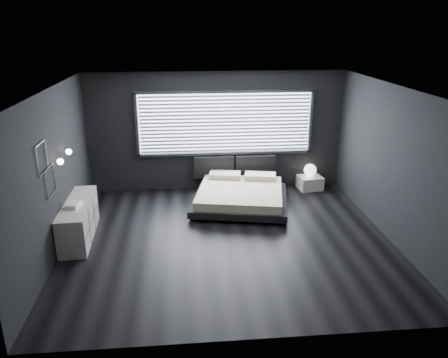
{
  "coord_description": "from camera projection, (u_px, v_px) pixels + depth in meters",
  "views": [
    {
      "loc": [
        -0.76,
        -7.27,
        3.85
      ],
      "look_at": [
        0.0,
        0.85,
        0.9
      ],
      "focal_mm": 35.0,
      "sensor_mm": 36.0,
      "label": 1
    }
  ],
  "objects": [
    {
      "name": "room",
      "position": [
        228.0,
        169.0,
        7.7
      ],
      "size": [
        6.04,
        6.0,
        2.8
      ],
      "color": "black",
      "rests_on": "ground"
    },
    {
      "name": "book_stack",
      "position": [
        73.0,
        205.0,
        7.87
      ],
      "size": [
        0.32,
        0.38,
        0.07
      ],
      "color": "white",
      "rests_on": "dresser"
    },
    {
      "name": "wall_art_lower",
      "position": [
        51.0,
        181.0,
        7.17
      ],
      "size": [
        0.01,
        0.48,
        0.48
      ],
      "color": "#47474C",
      "rests_on": "ground"
    },
    {
      "name": "window",
      "position": [
        225.0,
        123.0,
        10.17
      ],
      "size": [
        4.14,
        0.09,
        1.52
      ],
      "color": "white",
      "rests_on": "ground"
    },
    {
      "name": "wall_art_upper",
      "position": [
        42.0,
        158.0,
        6.77
      ],
      "size": [
        0.01,
        0.48,
        0.48
      ],
      "color": "#47474C",
      "rests_on": "ground"
    },
    {
      "name": "sconce_near",
      "position": [
        60.0,
        162.0,
        7.43
      ],
      "size": [
        0.18,
        0.11,
        0.11
      ],
      "color": "silver",
      "rests_on": "ground"
    },
    {
      "name": "nightstand",
      "position": [
        310.0,
        183.0,
        10.6
      ],
      "size": [
        0.61,
        0.53,
        0.32
      ],
      "primitive_type": "cube",
      "rotation": [
        0.0,
        0.0,
        0.14
      ],
      "color": "silver",
      "rests_on": "ground"
    },
    {
      "name": "sconce_far",
      "position": [
        69.0,
        152.0,
        7.99
      ],
      "size": [
        0.18,
        0.11,
        0.11
      ],
      "color": "silver",
      "rests_on": "ground"
    },
    {
      "name": "dresser",
      "position": [
        79.0,
        220.0,
        8.16
      ],
      "size": [
        0.58,
        1.78,
        0.7
      ],
      "color": "silver",
      "rests_on": "ground"
    },
    {
      "name": "orb_lamp",
      "position": [
        310.0,
        170.0,
        10.54
      ],
      "size": [
        0.3,
        0.3,
        0.3
      ],
      "primitive_type": "sphere",
      "color": "white",
      "rests_on": "nightstand"
    },
    {
      "name": "bed",
      "position": [
        240.0,
        195.0,
        9.62
      ],
      "size": [
        2.36,
        2.28,
        0.52
      ],
      "color": "black",
      "rests_on": "ground"
    },
    {
      "name": "headboard",
      "position": [
        235.0,
        166.0,
        10.49
      ],
      "size": [
        1.96,
        0.16,
        0.52
      ],
      "color": "black",
      "rests_on": "ground"
    }
  ]
}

